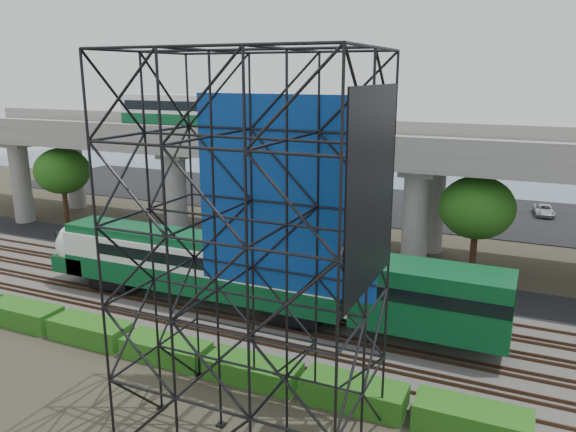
% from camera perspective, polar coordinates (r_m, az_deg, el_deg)
% --- Properties ---
extents(ground, '(140.00, 140.00, 0.00)m').
position_cam_1_polar(ground, '(33.99, -9.28, -10.62)').
color(ground, '#474233').
rests_on(ground, ground).
extents(ballast_bed, '(90.00, 12.00, 0.20)m').
position_cam_1_polar(ballast_bed, '(35.47, -7.49, -9.27)').
color(ballast_bed, slate).
rests_on(ballast_bed, ground).
extents(service_road, '(90.00, 5.00, 0.08)m').
position_cam_1_polar(service_road, '(42.43, -1.47, -5.21)').
color(service_road, black).
rests_on(service_road, ground).
extents(parking_lot, '(90.00, 18.00, 0.08)m').
position_cam_1_polar(parking_lot, '(63.60, 7.73, 1.31)').
color(parking_lot, black).
rests_on(parking_lot, ground).
extents(harbor_water, '(140.00, 40.00, 0.03)m').
position_cam_1_polar(harbor_water, '(84.55, 12.03, 4.34)').
color(harbor_water, '#495E79').
rests_on(harbor_water, ground).
extents(rail_tracks, '(90.00, 9.52, 0.16)m').
position_cam_1_polar(rail_tracks, '(35.40, -7.50, -9.00)').
color(rail_tracks, '#472D1E').
rests_on(rail_tracks, ballast_bed).
extents(commuter_train, '(29.30, 3.06, 4.30)m').
position_cam_1_polar(commuter_train, '(33.88, -5.95, -5.31)').
color(commuter_train, black).
rests_on(commuter_train, rail_tracks).
extents(overpass, '(80.00, 12.00, 12.40)m').
position_cam_1_polar(overpass, '(45.72, 0.54, 6.78)').
color(overpass, '#9E9B93').
rests_on(overpass, ground).
extents(scaffold_tower, '(9.36, 6.36, 15.00)m').
position_cam_1_polar(scaffold_tower, '(21.01, -3.81, -4.45)').
color(scaffold_tower, black).
rests_on(scaffold_tower, ground).
extents(hedge_strip, '(34.60, 1.80, 1.20)m').
position_cam_1_polar(hedge_strip, '(30.08, -12.28, -13.05)').
color(hedge_strip, '#1D5814').
rests_on(hedge_strip, ground).
extents(trees, '(40.94, 16.94, 7.69)m').
position_cam_1_polar(trees, '(47.94, -3.61, 3.90)').
color(trees, '#382314').
rests_on(trees, ground).
extents(suv, '(4.78, 2.48, 1.29)m').
position_cam_1_polar(suv, '(43.99, -3.85, -3.58)').
color(suv, black).
rests_on(suv, service_road).
extents(parked_cars, '(38.10, 9.49, 1.27)m').
position_cam_1_polar(parked_cars, '(62.49, 8.55, 1.65)').
color(parked_cars, white).
rests_on(parked_cars, parking_lot).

